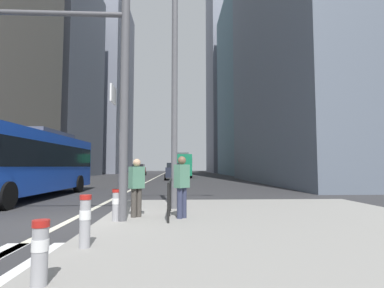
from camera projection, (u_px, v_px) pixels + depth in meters
The scene contains 21 objects.
ground_plane at pixel (145, 183), 28.29m from camera, with size 160.00×160.00×0.00m, color #303033.
median_island at pixel (275, 224), 7.64m from camera, with size 9.00×10.00×0.15m, color gray.
lane_centre_line at pixel (154, 179), 38.25m from camera, with size 0.20×80.00×0.01m, color beige.
office_tower_left_mid at pixel (57, 73), 47.40m from camera, with size 10.44×18.21×32.26m, color slate.
office_tower_left_far at pixel (100, 86), 73.76m from camera, with size 13.00×23.38×42.38m, color slate.
office_tower_right_mid at pixel (253, 83), 55.87m from camera, with size 10.26×24.56×33.79m, color slate.
office_tower_right_far at pixel (230, 69), 80.67m from camera, with size 11.32×18.11×54.96m, color slate.
city_bus_blue_oncoming at pixel (27, 160), 14.33m from camera, with size 2.88×11.42×3.40m.
city_bus_red_receding at pixel (182, 164), 44.04m from camera, with size 2.73×11.75×3.40m.
car_oncoming_mid at pixel (139, 170), 51.12m from camera, with size 2.09×4.21×1.94m.
car_receding_near at pixel (173, 171), 34.73m from camera, with size 2.19×4.38×1.94m.
car_receding_far at pixel (179, 169), 55.19m from camera, with size 2.14×4.39×1.94m.
car_oncoming_far at pixel (137, 170), 53.53m from camera, with size 2.15×4.60×1.94m.
traffic_signal_gantry at pixel (34, 65), 7.83m from camera, with size 6.87×0.65×6.00m.
street_lamp_post at pixel (175, 56), 10.28m from camera, with size 5.50×0.32×8.00m.
bollard_front at pixel (40, 249), 3.50m from camera, with size 0.20×0.20×0.75m.
bollard_left at pixel (85, 218), 5.15m from camera, with size 0.20×0.20×0.89m.
bollard_right at pixel (116, 203), 7.66m from camera, with size 0.20×0.20×0.80m.
pedestrian_railing at pixel (170, 190), 8.92m from camera, with size 0.06×3.12×0.98m.
pedestrian_waiting at pixel (137, 185), 8.30m from camera, with size 0.45×0.42×1.59m.
pedestrian_walking at pixel (182, 184), 8.13m from camera, with size 0.44×0.44×1.65m.
Camera 1 is at (3.02, -8.66, 1.52)m, focal length 28.31 mm.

